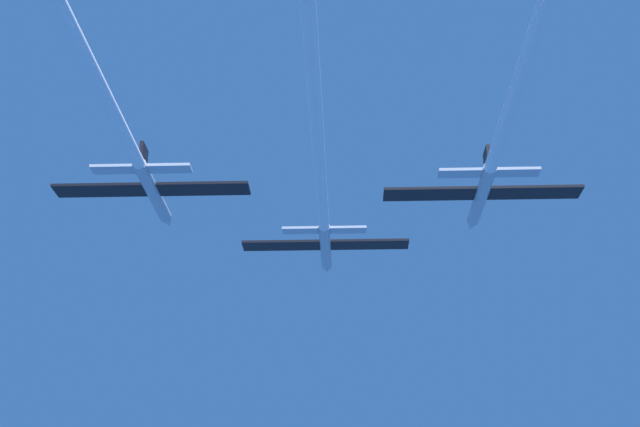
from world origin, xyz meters
The scene contains 3 objects.
jet_lead centered at (0.55, -15.19, 0.40)m, with size 16.18×51.37×2.68m.
jet_left_wing centered at (-13.42, -30.63, -0.10)m, with size 16.18×55.15×2.68m.
jet_right_wing centered at (13.79, -29.75, -0.48)m, with size 16.18×55.00×2.68m.
Camera 1 is at (2.51, -74.92, -29.94)m, focal length 45.97 mm.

